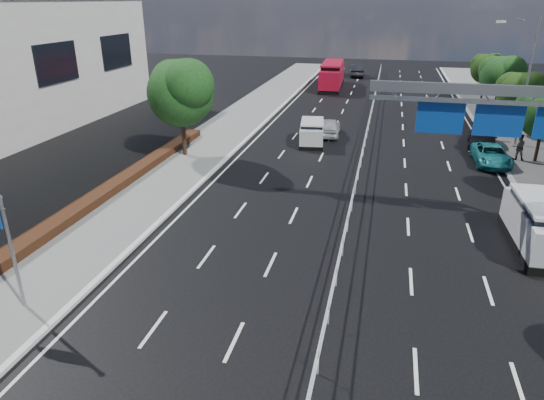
% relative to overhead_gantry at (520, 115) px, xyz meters
% --- Properties ---
extents(ground, '(160.00, 160.00, 0.00)m').
position_rel_overhead_gantry_xyz_m(ground, '(-6.74, -10.05, -5.61)').
color(ground, black).
rests_on(ground, ground).
extents(sidewalk_near, '(5.00, 140.00, 0.14)m').
position_rel_overhead_gantry_xyz_m(sidewalk_near, '(-18.24, -10.05, -5.54)').
color(sidewalk_near, slate).
rests_on(sidewalk_near, ground).
extents(kerb_near, '(0.25, 140.00, 0.15)m').
position_rel_overhead_gantry_xyz_m(kerb_near, '(-15.74, -10.05, -5.54)').
color(kerb_near, silver).
rests_on(kerb_near, ground).
extents(median_fence, '(0.05, 85.00, 1.02)m').
position_rel_overhead_gantry_xyz_m(median_fence, '(-6.74, 12.45, -5.08)').
color(median_fence, silver).
rests_on(median_fence, ground).
extents(hedge_near, '(1.00, 36.00, 0.44)m').
position_rel_overhead_gantry_xyz_m(hedge_near, '(-20.04, -5.05, -5.25)').
color(hedge_near, black).
rests_on(hedge_near, sidewalk_near).
extents(overhead_gantry, '(10.24, 0.38, 7.45)m').
position_rel_overhead_gantry_xyz_m(overhead_gantry, '(0.00, 0.00, 0.00)').
color(overhead_gantry, gray).
rests_on(overhead_gantry, ground).
extents(streetlight_far, '(2.78, 2.40, 9.00)m').
position_rel_overhead_gantry_xyz_m(streetlight_far, '(3.76, 15.95, -0.40)').
color(streetlight_far, gray).
rests_on(streetlight_far, ground).
extents(near_tree_back, '(4.84, 4.51, 6.69)m').
position_rel_overhead_gantry_xyz_m(near_tree_back, '(-18.68, 7.92, -1.00)').
color(near_tree_back, black).
rests_on(near_tree_back, ground).
extents(far_tree_f, '(3.52, 3.28, 5.02)m').
position_rel_overhead_gantry_xyz_m(far_tree_f, '(4.50, 19.43, -2.12)').
color(far_tree_f, black).
rests_on(far_tree_f, ground).
extents(far_tree_g, '(3.96, 3.69, 5.45)m').
position_rel_overhead_gantry_xyz_m(far_tree_g, '(4.51, 26.92, -1.85)').
color(far_tree_g, black).
rests_on(far_tree_g, ground).
extents(far_tree_h, '(3.41, 3.18, 4.91)m').
position_rel_overhead_gantry_xyz_m(far_tree_h, '(4.50, 34.43, -2.18)').
color(far_tree_h, black).
rests_on(far_tree_h, ground).
extents(white_minivan, '(2.22, 4.18, 1.74)m').
position_rel_overhead_gantry_xyz_m(white_minivan, '(-10.72, 13.20, -4.75)').
color(white_minivan, black).
rests_on(white_minivan, ground).
extents(red_bus, '(2.86, 10.28, 3.04)m').
position_rel_overhead_gantry_xyz_m(red_bus, '(-12.20, 38.18, -4.02)').
color(red_bus, black).
rests_on(red_bus, ground).
extents(near_car_silver, '(1.86, 4.15, 1.39)m').
position_rel_overhead_gantry_xyz_m(near_car_silver, '(-9.74, 15.79, -4.91)').
color(near_car_silver, '#B1B5B9').
rests_on(near_car_silver, ground).
extents(near_car_dark, '(2.31, 5.16, 1.64)m').
position_rel_overhead_gantry_xyz_m(near_car_dark, '(-9.93, 48.41, -4.78)').
color(near_car_dark, black).
rests_on(near_car_dark, ground).
extents(silver_minivan, '(2.41, 5.37, 2.20)m').
position_rel_overhead_gantry_xyz_m(silver_minivan, '(1.56, -0.89, -4.52)').
color(silver_minivan, black).
rests_on(silver_minivan, ground).
extents(parked_car_teal, '(2.17, 4.55, 1.25)m').
position_rel_overhead_gantry_xyz_m(parked_car_teal, '(1.53, 11.00, -4.98)').
color(parked_car_teal, '#1A7278').
rests_on(parked_car_teal, ground).
extents(parked_car_dark, '(2.52, 4.93, 1.37)m').
position_rel_overhead_gantry_xyz_m(parked_car_dark, '(1.56, 14.98, -4.92)').
color(parked_car_dark, black).
rests_on(parked_car_dark, ground).
extents(pedestrian_b, '(0.84, 0.66, 1.72)m').
position_rel_overhead_gantry_xyz_m(pedestrian_b, '(3.34, 12.03, -4.60)').
color(pedestrian_b, gray).
rests_on(pedestrian_b, sidewalk_far).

